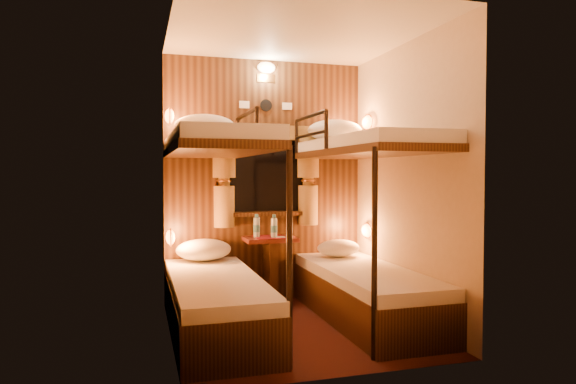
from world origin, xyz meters
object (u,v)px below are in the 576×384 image
object	(u,v)px
bunk_left	(215,263)
bunk_right	(365,256)
bottle_left	(257,227)
bottle_right	(274,228)
table	(270,261)

from	to	relation	value
bunk_left	bunk_right	bearing A→B (deg)	0.00
bottle_left	bottle_right	world-z (taller)	bottle_left
bunk_left	bunk_right	distance (m)	1.30
bottle_right	bunk_left	bearing A→B (deg)	-132.79
table	bottle_left	world-z (taller)	bottle_left
bunk_right	table	xyz separation A→B (m)	(-0.65, 0.78, -0.14)
table	bottle_right	size ratio (longest dim) A/B	2.91
bunk_left	bunk_right	xyz separation A→B (m)	(1.30, 0.00, 0.00)
bunk_left	bottle_right	bearing A→B (deg)	47.21
bunk_right	bottle_right	distance (m)	0.98
bunk_left	bunk_right	world-z (taller)	same
bunk_right	table	size ratio (longest dim) A/B	2.90
bunk_left	bottle_left	bearing A→B (deg)	57.32
bunk_left	bottle_right	size ratio (longest dim) A/B	8.45
bottle_left	bunk_left	bearing A→B (deg)	-122.68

